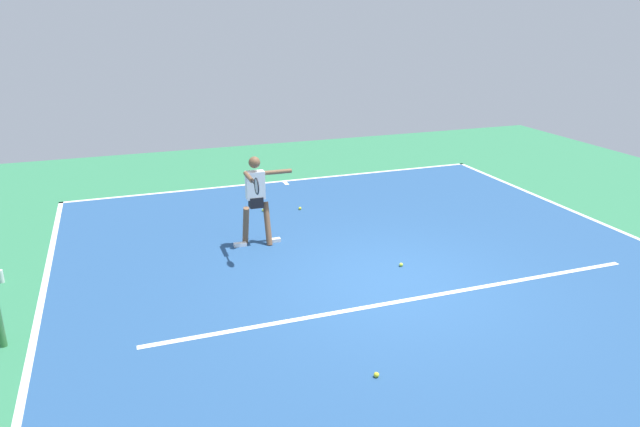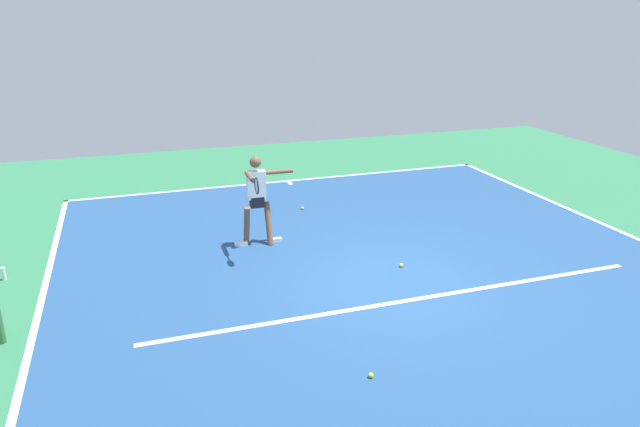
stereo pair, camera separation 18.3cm
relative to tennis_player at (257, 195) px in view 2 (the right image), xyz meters
The scene contains 13 objects.
ground_plane 3.01m from the tennis_player, 125.96° to the left, with size 21.62×21.62×0.00m, color #2D754C.
court_surface 3.01m from the tennis_player, 125.96° to the left, with size 10.77×12.76×0.00m, color navy.
court_line_baseline_near 4.46m from the tennis_player, 112.63° to the right, with size 10.77×0.10×0.01m, color white.
court_line_sideline_right 4.43m from the tennis_player, 32.25° to the left, with size 0.10×12.76×0.01m, color white.
court_line_service 3.52m from the tennis_player, 119.63° to the left, with size 8.08×0.10×0.01m, color white.
court_line_centre_mark 4.28m from the tennis_player, 113.69° to the right, with size 0.10×0.30×0.01m, color white.
tennis_player is the anchor object (origin of this frame).
tennis_ball_near_player 2.15m from the tennis_player, 107.33° to the right, with size 0.07×0.07×0.07m, color #C6E53D.
tennis_ball_far_corner 2.91m from the tennis_player, 139.32° to the left, with size 0.07×0.07×0.07m, color #C6E53D.
tennis_ball_by_baseline 4.70m from the tennis_player, 94.04° to the left, with size 0.07×0.07×0.07m, color yellow.
tennis_ball_centre_court 2.51m from the tennis_player, 107.14° to the right, with size 0.07×0.07×0.07m, color #CCE033.
tennis_ball_by_sideline 2.37m from the tennis_player, 129.07° to the right, with size 0.07×0.07×0.07m, color yellow.
water_bottle 4.40m from the tennis_player, ahead, with size 0.07×0.07×0.22m, color white.
Camera 2 is at (3.84, 7.77, 4.18)m, focal length 32.82 mm.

